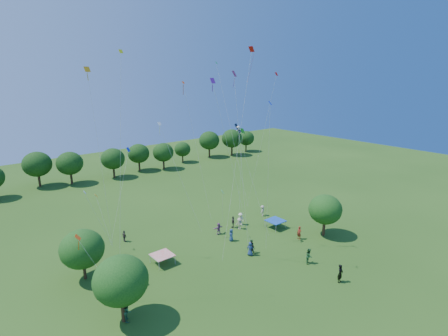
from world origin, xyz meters
TOP-DOWN VIEW (x-y plane):
  - ground at (0.00, 0.00)m, footprint 160.00×160.00m
  - near_tree_west at (-12.50, 12.30)m, footprint 4.57×4.57m
  - near_tree_north at (-12.85, 20.87)m, footprint 4.38×4.38m
  - near_tree_east at (14.51, 11.15)m, footprint 4.23×4.23m
  - treeline at (-1.73, 55.43)m, footprint 88.01×8.77m
  - tent_red_stripe at (-5.23, 18.37)m, footprint 2.20×2.20m
  - tent_blue at (11.41, 16.72)m, footprint 2.20×2.20m
  - man_in_black at (6.71, 3.78)m, footprint 0.78×0.56m
  - crowd_person_0 at (3.51, 13.46)m, footprint 0.74×0.94m
  - crowd_person_1 at (-10.00, 16.39)m, footprint 0.53×0.68m
  - crowd_person_2 at (-12.23, 12.16)m, footprint 0.75×0.99m
  - crowd_person_3 at (8.41, 20.49)m, footprint 0.59×1.19m
  - crowd_person_4 at (-6.22, 26.04)m, footprint 0.49×0.91m
  - crowd_person_5 at (4.24, 20.19)m, footprint 1.47×0.55m
  - crowd_person_6 at (-12.44, 16.14)m, footprint 0.94×0.93m
  - crowd_person_7 at (11.17, 12.48)m, footprint 0.42×0.64m
  - crowd_person_8 at (7.30, 8.05)m, footprint 0.98×0.88m
  - crowd_person_9 at (7.35, 19.55)m, footprint 0.88×1.13m
  - crowd_person_10 at (3.57, 13.42)m, footprint 0.84×1.11m
  - crowd_person_11 at (-9.18, 16.34)m, footprint 1.02×1.69m
  - crowd_person_12 at (4.21, 17.62)m, footprint 0.74×0.90m
  - crowd_person_13 at (-11.99, 15.94)m, footprint 0.85×0.81m
  - crowd_person_14 at (3.97, 13.82)m, footprint 0.94×0.74m
  - crowd_person_15 at (13.13, 20.85)m, footprint 1.14×0.78m
  - crowd_person_16 at (7.01, 20.49)m, footprint 0.96×1.02m
  - pirate_kite at (4.74, 17.02)m, footprint 2.89×4.01m
  - red_high_kite at (3.63, 14.76)m, footprint 6.13×2.58m
  - small_kite_0 at (12.67, 19.98)m, footprint 1.53×3.96m
  - small_kite_1 at (-13.58, 18.58)m, footprint 1.99×2.35m
  - small_kite_2 at (-9.43, 23.62)m, footprint 1.31×0.41m
  - small_kite_3 at (7.72, 19.67)m, footprint 0.38×0.74m
  - small_kite_4 at (3.30, 10.90)m, footprint 1.78×1.54m
  - small_kite_5 at (3.39, 15.91)m, footprint 0.61×3.29m
  - small_kite_6 at (-1.05, 22.83)m, footprint 3.26×4.13m
  - small_kite_7 at (4.15, 19.24)m, footprint 1.25×1.62m
  - small_kite_8 at (3.10, 24.15)m, footprint 2.38×2.82m
  - small_kite_9 at (-9.17, 25.50)m, footprint 0.61×2.75m
  - small_kite_10 at (-10.63, 14.74)m, footprint 1.88×0.33m
  - small_kite_11 at (11.59, 27.36)m, footprint 0.55×7.41m
  - small_kite_12 at (-5.80, 25.23)m, footprint 4.11×2.14m
  - small_kite_13 at (0.05, 14.28)m, footprint 4.80×1.38m
  - small_kite_14 at (-10.52, 24.00)m, footprint 2.36×1.09m

SIDE VIEW (x-z plane):
  - ground at x=0.00m, z-range 0.00..0.00m
  - crowd_person_4 at x=-6.22m, z-range 0.00..1.48m
  - crowd_person_5 at x=4.24m, z-range 0.00..1.56m
  - crowd_person_9 at x=7.35m, z-range 0.00..1.58m
  - crowd_person_15 at x=13.13m, z-range 0.00..1.60m
  - crowd_person_12 at x=4.21m, z-range 0.00..1.60m
  - crowd_person_1 at x=-10.00m, z-range 0.00..1.61m
  - crowd_person_16 at x=7.01m, z-range 0.00..1.65m
  - crowd_person_14 at x=3.97m, z-range 0.00..1.69m
  - crowd_person_0 at x=3.51m, z-range 0.00..1.69m
  - crowd_person_11 at x=-9.18m, z-range 0.00..1.71m
  - crowd_person_7 at x=11.17m, z-range 0.00..1.71m
  - crowd_person_10 at x=3.57m, z-range 0.00..1.72m
  - crowd_person_6 at x=-12.44m, z-range 0.00..1.74m
  - crowd_person_8 at x=7.30m, z-range 0.00..1.75m
  - crowd_person_3 at x=8.41m, z-range 0.00..1.77m
  - crowd_person_2 at x=-12.23m, z-range 0.00..1.79m
  - crowd_person_13 at x=-11.99m, z-range 0.00..1.93m
  - man_in_black at x=6.71m, z-range 0.00..1.93m
  - tent_red_stripe at x=-5.23m, z-range 0.49..1.59m
  - tent_blue at x=11.41m, z-range 0.49..1.59m
  - near_tree_north at x=-12.85m, z-range 0.69..6.03m
  - near_tree_east at x=14.51m, z-range 0.84..6.35m
  - near_tree_west at x=-12.50m, z-range 0.92..6.88m
  - treeline at x=-1.73m, z-range 0.70..7.48m
  - small_kite_1 at x=-13.58m, z-range 2.95..7.62m
  - small_kite_7 at x=4.15m, z-range 3.06..8.15m
  - small_kite_9 at x=-9.17m, z-range 3.05..8.78m
  - small_kite_14 at x=-10.52m, z-range 3.15..10.09m
  - small_kite_12 at x=-5.80m, z-range 4.35..15.04m
  - small_kite_6 at x=-1.05m, z-range 4.55..18.14m
  - small_kite_3 at x=7.72m, z-range 5.57..18.02m
  - small_kite_4 at x=3.30m, z-range 4.76..21.31m
  - small_kite_8 at x=3.10m, z-range 4.86..23.05m
  - pirate_kite at x=4.74m, z-range 7.31..20.83m
  - small_kite_10 at x=-10.63m, z-range 3.67..24.58m
  - small_kite_0 at x=12.67m, z-range 5.55..24.86m
  - small_kite_11 at x=11.59m, z-range 5.04..25.90m
  - small_kite_13 at x=0.05m, z-range 6.14..24.84m
  - small_kite_2 at x=-9.43m, z-range 6.56..26.33m
  - small_kite_5 at x=3.39m, z-range 7.29..26.70m
  - red_high_kite at x=3.63m, z-range 7.51..29.38m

